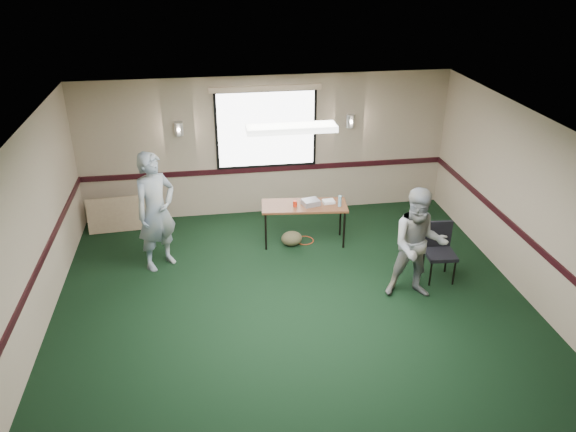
{
  "coord_description": "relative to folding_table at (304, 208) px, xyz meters",
  "views": [
    {
      "loc": [
        -1.13,
        -6.06,
        4.88
      ],
      "look_at": [
        0.0,
        1.3,
        1.2
      ],
      "focal_mm": 35.0,
      "sensor_mm": 36.0,
      "label": 1
    }
  ],
  "objects": [
    {
      "name": "ground",
      "position": [
        -0.49,
        -2.62,
        -0.69
      ],
      "size": [
        8.0,
        8.0,
        0.0
      ],
      "primitive_type": "plane",
      "color": "black",
      "rests_on": "ground"
    },
    {
      "name": "room_shell",
      "position": [
        -0.49,
        -0.49,
        0.89
      ],
      "size": [
        8.0,
        8.02,
        8.0
      ],
      "color": "tan",
      "rests_on": "ground"
    },
    {
      "name": "folding_table",
      "position": [
        0.0,
        0.0,
        0.0
      ],
      "size": [
        1.53,
        0.74,
        0.74
      ],
      "rotation": [
        0.0,
        0.0,
        -0.1
      ],
      "color": "brown",
      "rests_on": "ground"
    },
    {
      "name": "projector",
      "position": [
        0.11,
        -0.02,
        0.1
      ],
      "size": [
        0.33,
        0.3,
        0.09
      ],
      "primitive_type": "cube",
      "rotation": [
        0.0,
        0.0,
        0.25
      ],
      "color": "gray",
      "rests_on": "folding_table"
    },
    {
      "name": "game_console",
      "position": [
        0.43,
        0.01,
        0.08
      ],
      "size": [
        0.22,
        0.18,
        0.05
      ],
      "primitive_type": "cube",
      "rotation": [
        0.0,
        0.0,
        0.12
      ],
      "color": "white",
      "rests_on": "folding_table"
    },
    {
      "name": "red_cup",
      "position": [
        -0.17,
        -0.04,
        0.11
      ],
      "size": [
        0.07,
        0.07,
        0.11
      ],
      "primitive_type": "cylinder",
      "color": "red",
      "rests_on": "folding_table"
    },
    {
      "name": "water_bottle",
      "position": [
        0.59,
        -0.15,
        0.15
      ],
      "size": [
        0.06,
        0.06,
        0.2
      ],
      "primitive_type": "cylinder",
      "color": "#7DB4CD",
      "rests_on": "folding_table"
    },
    {
      "name": "duffel_bag",
      "position": [
        -0.23,
        -0.08,
        -0.55
      ],
      "size": [
        0.4,
        0.32,
        0.26
      ],
      "primitive_type": "ellipsoid",
      "rotation": [
        0.0,
        0.0,
        -0.11
      ],
      "color": "brown",
      "rests_on": "ground"
    },
    {
      "name": "cable_coil",
      "position": [
        0.02,
        0.04,
        -0.68
      ],
      "size": [
        0.36,
        0.36,
        0.02
      ],
      "primitive_type": "torus",
      "rotation": [
        0.0,
        0.0,
        0.08
      ],
      "color": "#B43816",
      "rests_on": "ground"
    },
    {
      "name": "folded_table",
      "position": [
        -3.23,
        0.98,
        -0.36
      ],
      "size": [
        1.28,
        0.27,
        0.65
      ],
      "primitive_type": "cube",
      "rotation": [
        -0.21,
        0.0,
        0.07
      ],
      "color": "tan",
      "rests_on": "ground"
    },
    {
      "name": "conference_chair",
      "position": [
        1.91,
        -1.42,
        -0.15
      ],
      "size": [
        0.48,
        0.5,
        0.92
      ],
      "rotation": [
        0.0,
        0.0,
        -0.07
      ],
      "color": "black",
      "rests_on": "ground"
    },
    {
      "name": "person_left",
      "position": [
        -2.48,
        -0.41,
        0.3
      ],
      "size": [
        0.86,
        0.82,
        1.98
      ],
      "primitive_type": "imported",
      "rotation": [
        0.0,
        0.0,
        0.67
      ],
      "color": "#3E5A89",
      "rests_on": "ground"
    },
    {
      "name": "person_right",
      "position": [
        1.35,
        -1.89,
        0.19
      ],
      "size": [
        0.96,
        0.81,
        1.75
      ],
      "primitive_type": "imported",
      "rotation": [
        0.0,
        0.0,
        -0.19
      ],
      "color": "#687AA2",
      "rests_on": "ground"
    }
  ]
}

